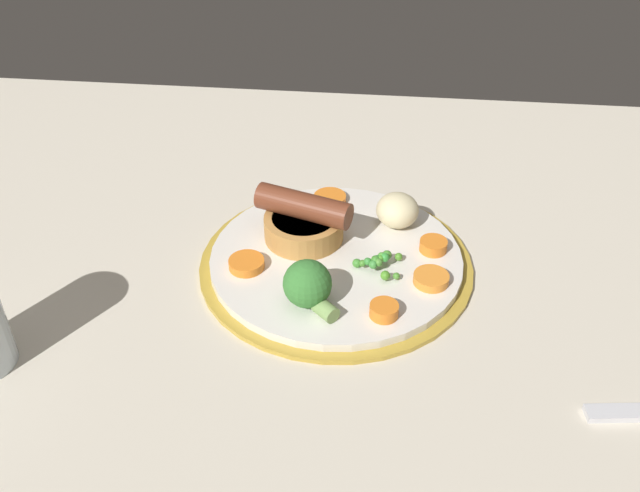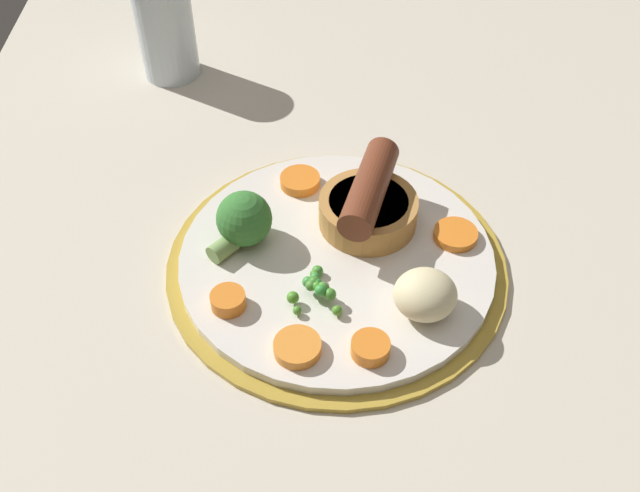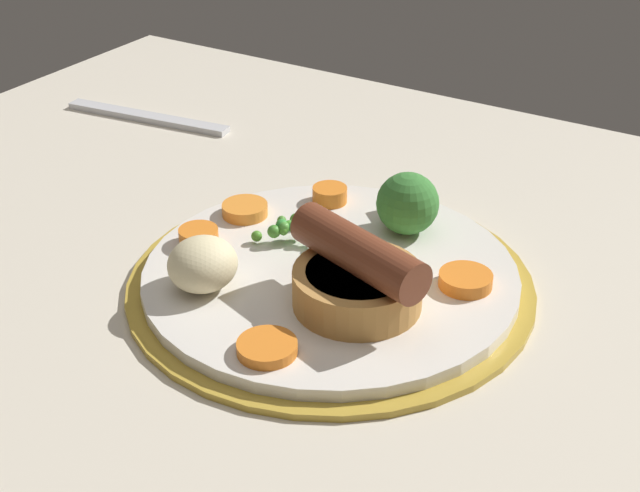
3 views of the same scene
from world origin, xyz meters
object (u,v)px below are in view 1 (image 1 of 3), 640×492
(carrot_slice_2, at_px, (384,310))
(carrot_slice_3, at_px, (433,248))
(pea_pile, at_px, (379,262))
(sausage_pudding, at_px, (304,221))
(potato_chunk_0, at_px, (397,210))
(carrot_slice_4, at_px, (330,198))
(dinner_plate, at_px, (336,262))
(broccoli_floret_near, at_px, (308,285))
(carrot_slice_1, at_px, (247,264))
(carrot_slice_0, at_px, (431,279))

(carrot_slice_2, bearing_deg, carrot_slice_3, -115.01)
(pea_pile, relative_size, carrot_slice_2, 1.85)
(sausage_pudding, height_order, potato_chunk_0, sausage_pudding)
(carrot_slice_3, bearing_deg, carrot_slice_4, -36.32)
(potato_chunk_0, relative_size, carrot_slice_3, 1.68)
(sausage_pudding, height_order, pea_pile, sausage_pudding)
(potato_chunk_0, distance_m, carrot_slice_2, 0.15)
(dinner_plate, xyz_separation_m, carrot_slice_3, (-0.10, -0.02, 0.01))
(potato_chunk_0, distance_m, carrot_slice_3, 0.06)
(dinner_plate, distance_m, broccoli_floret_near, 0.09)
(carrot_slice_1, bearing_deg, carrot_slice_0, 178.68)
(sausage_pudding, relative_size, carrot_slice_1, 2.91)
(dinner_plate, bearing_deg, pea_pile, 157.34)
(pea_pile, relative_size, carrot_slice_3, 1.75)
(sausage_pudding, bearing_deg, broccoli_floret_near, 117.73)
(carrot_slice_4, bearing_deg, carrot_slice_3, 143.68)
(broccoli_floret_near, bearing_deg, potato_chunk_0, -76.34)
(dinner_plate, xyz_separation_m, potato_chunk_0, (-0.06, -0.06, 0.03))
(carrot_slice_1, xyz_separation_m, carrot_slice_2, (-0.14, 0.06, 0.00))
(broccoli_floret_near, relative_size, carrot_slice_4, 1.51)
(carrot_slice_4, bearing_deg, pea_pile, 116.88)
(potato_chunk_0, height_order, carrot_slice_0, potato_chunk_0)
(sausage_pudding, xyz_separation_m, carrot_slice_4, (-0.02, -0.07, -0.02))
(carrot_slice_2, distance_m, carrot_slice_3, 0.11)
(broccoli_floret_near, bearing_deg, carrot_slice_3, -98.70)
(sausage_pudding, height_order, carrot_slice_0, sausage_pudding)
(sausage_pudding, relative_size, potato_chunk_0, 2.18)
(dinner_plate, relative_size, carrot_slice_3, 9.85)
(pea_pile, height_order, carrot_slice_1, pea_pile)
(potato_chunk_0, bearing_deg, dinner_plate, 46.17)
(dinner_plate, height_order, potato_chunk_0, potato_chunk_0)
(dinner_plate, height_order, carrot_slice_2, carrot_slice_2)
(broccoli_floret_near, bearing_deg, carrot_slice_2, -144.06)
(carrot_slice_1, bearing_deg, pea_pile, -175.45)
(carrot_slice_0, bearing_deg, broccoli_floret_near, 20.42)
(carrot_slice_0, xyz_separation_m, carrot_slice_1, (0.19, -0.00, 0.00))
(pea_pile, bearing_deg, dinner_plate, -22.66)
(pea_pile, bearing_deg, carrot_slice_3, -148.03)
(dinner_plate, distance_m, potato_chunk_0, 0.09)
(dinner_plate, bearing_deg, sausage_pudding, -37.30)
(carrot_slice_1, height_order, carrot_slice_3, carrot_slice_3)
(carrot_slice_0, bearing_deg, potato_chunk_0, -69.73)
(potato_chunk_0, xyz_separation_m, carrot_slice_3, (-0.04, 0.05, -0.01))
(sausage_pudding, bearing_deg, carrot_slice_0, 173.48)
(dinner_plate, height_order, carrot_slice_1, carrot_slice_1)
(potato_chunk_0, bearing_deg, pea_pile, 78.76)
(carrot_slice_1, xyz_separation_m, carrot_slice_3, (-0.19, -0.05, 0.00))
(dinner_plate, distance_m, carrot_slice_0, 0.10)
(potato_chunk_0, distance_m, carrot_slice_1, 0.18)
(sausage_pudding, xyz_separation_m, carrot_slice_3, (-0.14, 0.01, -0.02))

